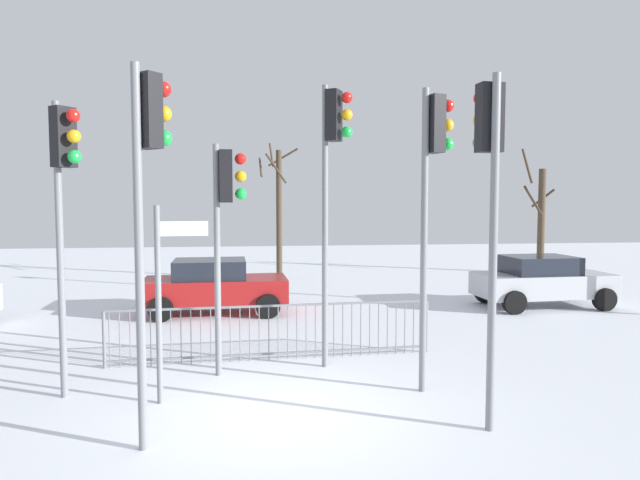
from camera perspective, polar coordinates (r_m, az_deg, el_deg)
The scene contains 13 objects.
ground_plane at distance 8.54m, azimuth -3.79°, elevation -17.04°, with size 60.00×60.00×0.00m, color white.
traffic_light_foreground_left at distance 9.93m, azimuth -9.48°, elevation 3.31°, with size 0.57×0.33×4.03m.
traffic_light_mid_right at distance 9.42m, azimuth -24.35°, elevation 5.33°, with size 0.48×0.45×4.56m.
traffic_light_mid_left at distance 9.17m, azimuth 11.23°, elevation 6.76°, with size 0.55×0.37×4.81m.
traffic_light_rear_left at distance 10.26m, azimuth 1.23°, elevation 7.76°, with size 0.52×0.42×5.12m.
traffic_light_foreground_right at distance 7.23m, azimuth -16.99°, elevation 6.74°, with size 0.46×0.48×4.69m.
traffic_light_rear_right at distance 7.85m, azimuth 16.66°, elevation 6.56°, with size 0.34×0.57×4.70m.
direction_sign_post at distance 8.84m, azimuth -15.53°, elevation -5.16°, with size 0.79×0.15×2.99m.
pedestrian_guard_railing at distance 11.05m, azimuth -4.70°, elevation -9.14°, with size 6.24×0.41×1.07m.
car_red_mid at distance 15.62m, azimuth -10.58°, elevation -4.51°, with size 3.86×2.04×1.47m.
car_silver_near at distance 17.54m, azimuth 21.41°, elevation -3.80°, with size 3.87×2.07×1.47m.
bare_tree_left at distance 21.78m, azimuth -4.21°, elevation 3.10°, with size 1.54×1.53×5.25m.
bare_tree_centre at distance 25.46m, azimuth 21.27°, elevation 2.15°, with size 1.47×1.48×5.26m.
Camera 1 is at (-0.45, -7.95, 3.07)m, focal length 31.84 mm.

